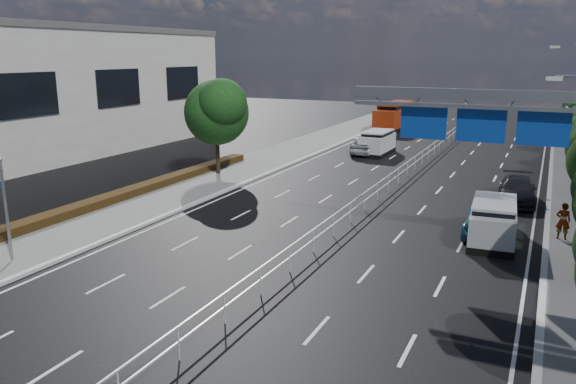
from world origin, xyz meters
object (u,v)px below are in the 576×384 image
at_px(overhead_gantry, 500,120).
at_px(parked_car_dark, 517,190).
at_px(parked_car_teal, 489,222).
at_px(pedestrian_a, 563,221).
at_px(white_minivan, 377,143).
at_px(red_bus, 396,115).
at_px(near_car_dark, 414,113).
at_px(silver_minivan, 493,221).
at_px(near_car_silver, 365,144).

xyz_separation_m(overhead_gantry, parked_car_dark, (0.57, 8.95, -4.90)).
relative_size(parked_car_teal, pedestrian_a, 2.72).
bearing_deg(pedestrian_a, white_minivan, -51.00).
relative_size(red_bus, parked_car_dark, 2.05).
relative_size(overhead_gantry, near_car_dark, 2.29).
distance_m(silver_minivan, parked_car_teal, 0.91).
relative_size(silver_minivan, pedestrian_a, 2.77).
bearing_deg(parked_car_dark, parked_car_teal, -100.72).
bearing_deg(red_bus, pedestrian_a, -63.35).
height_order(red_bus, silver_minivan, red_bus).
relative_size(white_minivan, near_car_silver, 0.97).
bearing_deg(near_car_silver, parked_car_dark, 131.01).
relative_size(overhead_gantry, white_minivan, 2.22).
bearing_deg(white_minivan, overhead_gantry, -60.90).
xyz_separation_m(red_bus, near_car_dark, (-0.41, 10.77, -0.81)).
bearing_deg(parked_car_dark, near_car_silver, 133.40).
bearing_deg(overhead_gantry, silver_minivan, 89.19).
distance_m(overhead_gantry, white_minivan, 23.96).
distance_m(overhead_gantry, red_bus, 39.95).
bearing_deg(near_car_dark, white_minivan, 95.35).
height_order(white_minivan, red_bus, red_bus).
relative_size(near_car_silver, silver_minivan, 1.03).
bearing_deg(pedestrian_a, parked_car_dark, -69.08).
xyz_separation_m(near_car_dark, parked_car_teal, (14.04, -46.07, -0.10)).
distance_m(overhead_gantry, near_car_silver, 24.32).
height_order(white_minivan, near_car_dark, white_minivan).
height_order(overhead_gantry, red_bus, overhead_gantry).
bearing_deg(silver_minivan, near_car_dark, 103.03).
bearing_deg(near_car_silver, red_bus, -90.51).
bearing_deg(pedestrian_a, overhead_gantry, 41.07).
bearing_deg(red_bus, overhead_gantry, -68.53).
relative_size(near_car_dark, parked_car_dark, 0.92).
height_order(overhead_gantry, parked_car_teal, overhead_gantry).
bearing_deg(pedestrian_a, near_car_silver, -48.80).
bearing_deg(parked_car_dark, silver_minivan, -98.17).
bearing_deg(overhead_gantry, near_car_dark, 106.56).
distance_m(silver_minivan, pedestrian_a, 3.09).
xyz_separation_m(overhead_gantry, near_car_dark, (-14.28, 48.01, -4.87)).
xyz_separation_m(overhead_gantry, silver_minivan, (0.02, 1.12, -4.68)).
bearing_deg(silver_minivan, pedestrian_a, 19.23).
xyz_separation_m(overhead_gantry, near_car_silver, (-12.10, 20.54, -4.79)).
bearing_deg(overhead_gantry, white_minivan, 118.19).
xyz_separation_m(near_car_silver, silver_minivan, (12.12, -19.41, 0.11)).
relative_size(red_bus, parked_car_teal, 2.18).
distance_m(parked_car_teal, parked_car_dark, 7.05).
relative_size(white_minivan, parked_car_teal, 1.01).
distance_m(near_car_silver, silver_minivan, 22.89).
xyz_separation_m(white_minivan, pedestrian_a, (13.97, -18.38, -0.00)).
height_order(white_minivan, pedestrian_a, white_minivan).
xyz_separation_m(red_bus, near_car_silver, (1.77, -16.70, -0.73)).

